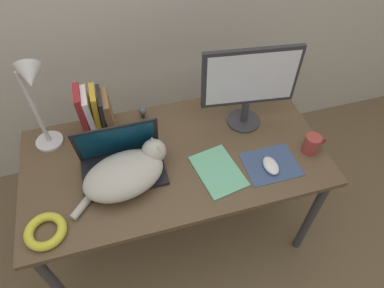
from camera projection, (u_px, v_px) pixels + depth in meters
The scene contains 13 objects.
ground_plane at pixel (195, 282), 1.93m from camera, with size 12.00×12.00×0.00m, color brown.
desk at pixel (175, 165), 1.67m from camera, with size 1.41×0.72×0.72m.
laptop at pixel (122, 163), 1.53m from camera, with size 0.37×0.23×0.24m.
cat at pixel (127, 173), 1.47m from camera, with size 0.45×0.31×0.15m.
external_monitor at pixel (250, 83), 1.57m from camera, with size 0.45×0.17×0.44m.
mousepad at pixel (271, 164), 1.58m from camera, with size 0.25×0.20×0.00m.
computer_mouse at pixel (271, 166), 1.55m from camera, with size 0.06×0.10×0.03m.
book_row at pixel (95, 112), 1.64m from camera, with size 0.15×0.16×0.26m.
desk_lamp at pixel (34, 92), 1.40m from camera, with size 0.17×0.17×0.49m.
cable_coil at pixel (45, 231), 1.34m from camera, with size 0.17×0.17×0.04m.
notepad at pixel (218, 171), 1.55m from camera, with size 0.22×0.29×0.01m.
webcam at pixel (142, 112), 1.75m from camera, with size 0.04×0.04×0.07m.
mug at pixel (312, 144), 1.60m from camera, with size 0.11×0.07×0.10m.
Camera 1 is at (-0.20, -0.63, 1.98)m, focal length 32.00 mm.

